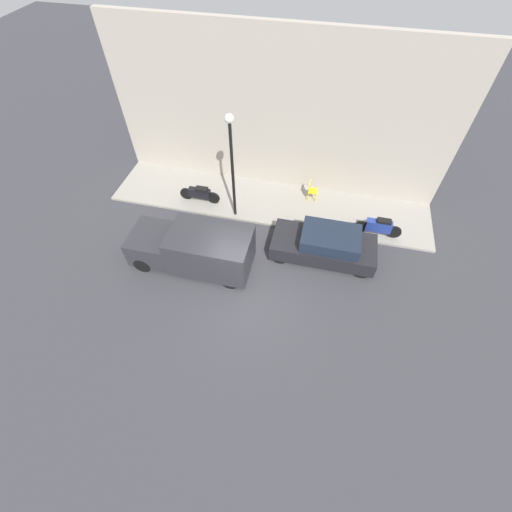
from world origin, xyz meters
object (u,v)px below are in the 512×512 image
streetlamp (232,154)px  delivery_van (193,248)px  parked_car (325,245)px  cafe_chair (311,189)px  motorcycle_black (200,194)px  motorcycle_blue (379,227)px

streetlamp → delivery_van: bearing=164.8°
parked_car → cafe_chair: parked_car is taller
delivery_van → motorcycle_black: 3.58m
streetlamp → motorcycle_blue: bearing=-88.8°
delivery_van → cafe_chair: (4.73, -3.89, -0.26)m
delivery_van → motorcycle_blue: 7.54m
parked_car → streetlamp: streetlamp is taller
motorcycle_blue → motorcycle_black: motorcycle_blue is taller
motorcycle_blue → cafe_chair: (1.65, 2.98, 0.06)m
delivery_van → motorcycle_blue: bearing=-65.9°
motorcycle_blue → cafe_chair: size_ratio=2.09×
motorcycle_black → delivery_van: bearing=-164.3°
delivery_van → motorcycle_black: bearing=15.7°
parked_car → delivery_van: 5.08m
delivery_van → motorcycle_black: (3.43, 0.97, -0.37)m
parked_car → motorcycle_black: bearing=72.0°
streetlamp → motorcycle_black: bearing=74.8°
motorcycle_black → cafe_chair: cafe_chair is taller
streetlamp → cafe_chair: streetlamp is taller
parked_car → motorcycle_black: 6.10m
streetlamp → cafe_chair: (1.78, -3.09, -2.55)m
motorcycle_blue → cafe_chair: 3.41m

